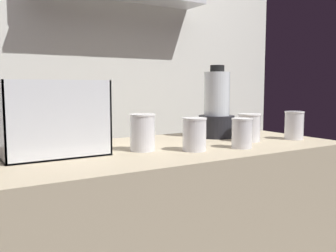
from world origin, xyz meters
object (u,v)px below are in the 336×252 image
object	(u,v)px
blender_pitcher	(217,109)
juice_cup_beet_left	(194,136)
carrot_display_bin	(56,132)
juice_cup_pomegranate_far_left	(143,135)
juice_cup_mango_right	(249,129)
juice_cup_carrot_middle	(242,134)
juice_cup_orange_far_right	(294,126)

from	to	relation	value
blender_pitcher	juice_cup_beet_left	size ratio (longest dim) A/B	2.72
juice_cup_beet_left	carrot_display_bin	bearing A→B (deg)	156.73
juice_cup_pomegranate_far_left	juice_cup_mango_right	world-z (taller)	juice_cup_pomegranate_far_left
juice_cup_beet_left	juice_cup_carrot_middle	distance (m)	0.19
carrot_display_bin	juice_cup_beet_left	xyz separation A→B (m)	(0.45, -0.19, -0.03)
juice_cup_orange_far_right	carrot_display_bin	bearing A→B (deg)	169.47
blender_pitcher	juice_cup_beet_left	distance (m)	0.39
juice_cup_pomegranate_far_left	juice_cup_mango_right	bearing A→B (deg)	-3.73
blender_pitcher	juice_cup_orange_far_right	size ratio (longest dim) A/B	2.65
carrot_display_bin	juice_cup_beet_left	world-z (taller)	carrot_display_bin
juice_cup_mango_right	juice_cup_orange_far_right	world-z (taller)	juice_cup_orange_far_right
juice_cup_carrot_middle	juice_cup_mango_right	xyz separation A→B (m)	(0.15, 0.11, -0.00)
blender_pitcher	juice_cup_pomegranate_far_left	distance (m)	0.48
blender_pitcher	juice_cup_pomegranate_far_left	size ratio (longest dim) A/B	2.45
juice_cup_carrot_middle	juice_cup_orange_far_right	xyz separation A→B (m)	(0.36, 0.05, 0.00)
juice_cup_beet_left	juice_cup_orange_far_right	distance (m)	0.55
carrot_display_bin	juice_cup_carrot_middle	size ratio (longest dim) A/B	2.97
juice_cup_pomegranate_far_left	juice_cup_mango_right	distance (m)	0.50
juice_cup_orange_far_right	juice_cup_pomegranate_far_left	bearing A→B (deg)	172.57
blender_pitcher	juice_cup_orange_far_right	bearing A→B (deg)	-42.83
juice_cup_beet_left	juice_cup_mango_right	bearing A→B (deg)	11.27
juice_cup_carrot_middle	juice_cup_orange_far_right	bearing A→B (deg)	8.38
juice_cup_carrot_middle	juice_cup_mango_right	bearing A→B (deg)	37.37
juice_cup_pomegranate_far_left	juice_cup_beet_left	world-z (taller)	juice_cup_pomegranate_far_left
blender_pitcher	juice_cup_orange_far_right	world-z (taller)	blender_pitcher
juice_cup_carrot_middle	juice_cup_mango_right	size ratio (longest dim) A/B	0.97
juice_cup_orange_far_right	juice_cup_mango_right	bearing A→B (deg)	164.17
juice_cup_pomegranate_far_left	juice_cup_orange_far_right	world-z (taller)	juice_cup_pomegranate_far_left
blender_pitcher	juice_cup_carrot_middle	size ratio (longest dim) A/B	2.89
juice_cup_pomegranate_far_left	juice_cup_carrot_middle	world-z (taller)	juice_cup_pomegranate_far_left
juice_cup_beet_left	juice_cup_orange_far_right	xyz separation A→B (m)	(0.55, 0.01, 0.00)
blender_pitcher	juice_cup_mango_right	world-z (taller)	blender_pitcher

